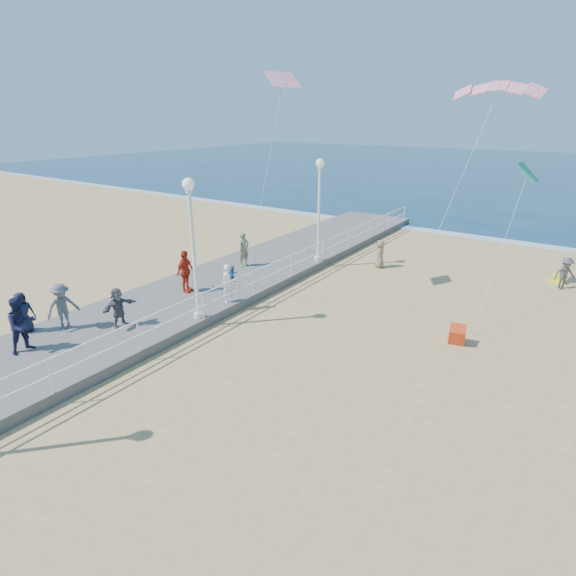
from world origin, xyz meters
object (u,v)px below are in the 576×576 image
Objects in this scene: beach_walker_c at (380,254)px; beach_chair_left at (558,278)px; spectator_2 at (62,307)px; box_kite at (457,336)px; toddler_held at (233,274)px; beach_walker_a at (565,274)px; spectator_6 at (244,249)px; spectator_3 at (185,271)px; spectator_5 at (118,307)px; lamp_post_mid at (192,235)px; spectator_7 at (22,325)px; spectator_4 at (23,312)px; woman_holding_toddler at (229,284)px; lamp_post_far at (319,200)px.

beach_walker_c is 2.77× the size of beach_chair_left.
spectator_2 reaches higher than box_kite.
toddler_held is 0.47× the size of beach_walker_a.
spectator_6 is at bearing 167.68° from beach_walker_a.
spectator_3 reaches higher than spectator_5.
lamp_post_mid reaches higher than spectator_6.
spectator_6 is 15.78m from beach_chair_left.
spectator_5 is 8.19m from spectator_6.
toddler_held is 7.73m from spectator_7.
beach_chair_left is (11.08, 13.69, -3.46)m from lamp_post_mid.
spectator_3 is 6.37m from spectator_4.
lamp_post_mid is 3.01× the size of spectator_6.
spectator_6 is (1.61, 10.40, 0.12)m from spectator_4.
spectator_7 is (-0.95, -2.96, 0.20)m from spectator_5.
toddler_held is at bearing -35.14° from beach_walker_c.
woman_holding_toddler is 0.86× the size of spectator_3.
spectator_7 is 22.78m from beach_walker_a.
beach_walker_c is at bearing 33.21° from lamp_post_far.
spectator_4 is 0.97× the size of beach_walker_a.
spectator_5 is (-1.86, -11.18, -2.52)m from lamp_post_far.
spectator_7 is (-2.81, -14.14, -2.31)m from lamp_post_far.
lamp_post_mid reaches higher than spectator_5.
spectator_2 is 1.15× the size of beach_walker_c.
toddler_held is 0.42× the size of spectator_2.
spectator_5 is at bearing 174.88° from spectator_3.
beach_chair_left is (2.38, 9.43, -0.10)m from box_kite.
spectator_5 is at bearing -130.43° from lamp_post_mid.
beach_chair_left is at bearing 51.02° from lamp_post_mid.
beach_walker_a is (13.73, 11.04, -0.56)m from spectator_3.
spectator_2 is at bearing -104.78° from lamp_post_far.
beach_walker_c is (5.21, 9.17, -0.59)m from spectator_3.
spectator_2 reaches higher than beach_walker_a.
spectator_6 is (-0.24, 4.31, -0.06)m from spectator_3.
spectator_3 reaches higher than spectator_4.
lamp_post_far is at bearing -6.75° from spectator_7.
lamp_post_mid is 5.35m from spectator_2.
beach_walker_c is at bearing -20.40° from spectator_4.
spectator_5 is at bearing -37.82° from beach_walker_c.
toddler_held is 1.22× the size of box_kite.
lamp_post_far is 14.30m from spectator_4.
spectator_3 is 18.10m from beach_chair_left.
spectator_6 is at bearing 47.10° from toddler_held.
spectator_6 is 1.13× the size of beach_walker_a.
box_kite is at bearing -62.84° from toddler_held.
spectator_7 is (1.44, -0.72, 0.19)m from spectator_4.
lamp_post_mid reaches higher than spectator_2.
lamp_post_far reaches higher than spectator_2.
lamp_post_far is at bearing 12.05° from woman_holding_toddler.
lamp_post_mid is at bearing -147.86° from spectator_6.
woman_holding_toddler is (-0.05, -7.14, -2.45)m from lamp_post_far.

